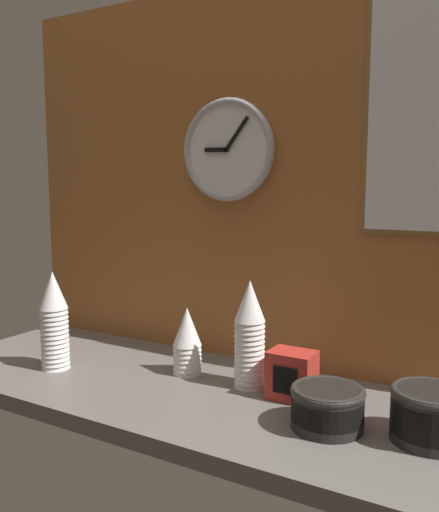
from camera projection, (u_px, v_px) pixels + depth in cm
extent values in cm
cube|color=slate|center=(206.00, 396.00, 134.67)|extent=(160.00, 56.00, 4.00)
cube|color=#A3602D|center=(256.00, 176.00, 150.11)|extent=(160.00, 3.00, 105.00)
cone|color=white|center=(187.00, 355.00, 144.49)|extent=(7.73, 7.73, 10.31)
cone|color=white|center=(187.00, 350.00, 144.32)|extent=(7.73, 7.73, 10.31)
cone|color=white|center=(187.00, 345.00, 144.15)|extent=(7.73, 7.73, 10.31)
cone|color=white|center=(187.00, 341.00, 143.98)|extent=(7.73, 7.73, 10.31)
cone|color=white|center=(187.00, 336.00, 143.81)|extent=(7.73, 7.73, 10.31)
cone|color=white|center=(187.00, 331.00, 143.64)|extent=(7.73, 7.73, 10.31)
cone|color=white|center=(187.00, 327.00, 143.47)|extent=(7.73, 7.73, 10.31)
cone|color=white|center=(249.00, 366.00, 135.20)|extent=(7.73, 7.73, 10.31)
cone|color=white|center=(249.00, 361.00, 135.02)|extent=(7.73, 7.73, 10.31)
cone|color=white|center=(249.00, 356.00, 134.85)|extent=(7.73, 7.73, 10.31)
cone|color=white|center=(249.00, 351.00, 134.68)|extent=(7.73, 7.73, 10.31)
cone|color=white|center=(250.00, 346.00, 134.51)|extent=(7.73, 7.73, 10.31)
cone|color=white|center=(250.00, 341.00, 134.34)|extent=(7.73, 7.73, 10.31)
cone|color=white|center=(250.00, 336.00, 134.17)|extent=(7.73, 7.73, 10.31)
cone|color=white|center=(250.00, 331.00, 134.00)|extent=(7.73, 7.73, 10.31)
cone|color=white|center=(250.00, 326.00, 133.82)|extent=(7.73, 7.73, 10.31)
cone|color=white|center=(250.00, 321.00, 133.65)|extent=(7.73, 7.73, 10.31)
cone|color=white|center=(250.00, 316.00, 133.48)|extent=(7.73, 7.73, 10.31)
cone|color=white|center=(250.00, 311.00, 133.31)|extent=(7.73, 7.73, 10.31)
cone|color=white|center=(250.00, 306.00, 133.14)|extent=(7.73, 7.73, 10.31)
cone|color=white|center=(250.00, 301.00, 132.97)|extent=(7.73, 7.73, 10.31)
cone|color=white|center=(55.00, 350.00, 148.62)|extent=(7.73, 7.73, 10.31)
cone|color=white|center=(55.00, 345.00, 148.45)|extent=(7.73, 7.73, 10.31)
cone|color=white|center=(55.00, 341.00, 148.28)|extent=(7.73, 7.73, 10.31)
cone|color=white|center=(55.00, 336.00, 148.10)|extent=(7.73, 7.73, 10.31)
cone|color=white|center=(55.00, 332.00, 147.93)|extent=(7.73, 7.73, 10.31)
cone|color=white|center=(54.00, 327.00, 147.76)|extent=(7.73, 7.73, 10.31)
cone|color=white|center=(54.00, 323.00, 147.59)|extent=(7.73, 7.73, 10.31)
cone|color=white|center=(54.00, 318.00, 147.42)|extent=(7.73, 7.73, 10.31)
cone|color=white|center=(54.00, 313.00, 147.25)|extent=(7.73, 7.73, 10.31)
cone|color=white|center=(54.00, 309.00, 147.08)|extent=(7.73, 7.73, 10.31)
cone|color=white|center=(53.00, 304.00, 146.90)|extent=(7.73, 7.73, 10.31)
cone|color=white|center=(53.00, 299.00, 146.73)|extent=(7.73, 7.73, 10.31)
cone|color=white|center=(53.00, 295.00, 146.56)|extent=(7.73, 7.73, 10.31)
cone|color=white|center=(53.00, 290.00, 146.39)|extent=(7.73, 7.73, 10.31)
cylinder|color=black|center=(327.00, 417.00, 112.47)|extent=(15.00, 15.00, 4.76)
cylinder|color=black|center=(327.00, 408.00, 112.21)|extent=(15.00, 15.00, 4.76)
cylinder|color=black|center=(328.00, 399.00, 111.95)|extent=(15.00, 15.00, 4.76)
torus|color=#302D2A|center=(328.00, 391.00, 111.73)|extent=(15.52, 15.52, 1.72)
cylinder|color=black|center=(429.00, 430.00, 106.60)|extent=(15.00, 15.00, 4.76)
cylinder|color=black|center=(430.00, 420.00, 106.34)|extent=(15.00, 15.00, 4.76)
cylinder|color=black|center=(430.00, 411.00, 106.08)|extent=(15.00, 15.00, 4.76)
cylinder|color=black|center=(431.00, 401.00, 105.82)|extent=(15.00, 15.00, 4.76)
torus|color=#302D2A|center=(431.00, 393.00, 105.60)|extent=(15.52, 15.52, 1.72)
cylinder|color=white|center=(228.00, 150.00, 150.55)|extent=(27.55, 1.80, 27.55)
torus|color=#B2B2B7|center=(227.00, 150.00, 149.86)|extent=(28.42, 1.98, 28.42)
cube|color=black|center=(215.00, 150.00, 151.14)|extent=(6.92, 0.60, 1.42)
cube|color=black|center=(237.00, 134.00, 147.23)|extent=(7.28, 0.60, 9.02)
cylinder|color=black|center=(226.00, 150.00, 149.44)|extent=(1.38, 0.60, 1.38)
cube|color=red|center=(292.00, 375.00, 127.59)|extent=(10.65, 8.02, 11.44)
cube|color=black|center=(285.00, 380.00, 123.98)|extent=(5.86, 0.40, 6.41)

